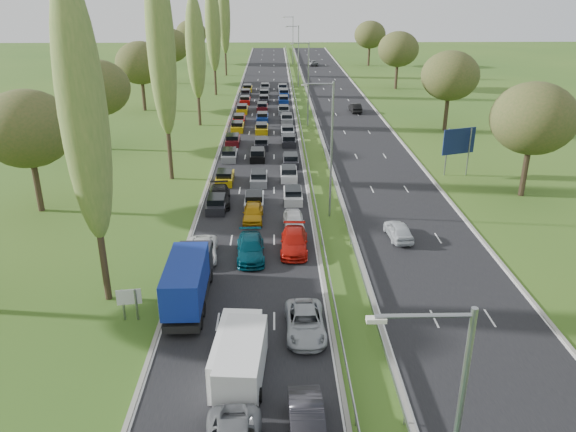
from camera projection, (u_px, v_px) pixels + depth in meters
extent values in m
plane|color=#2F581B|center=(307.00, 123.00, 84.80)|extent=(260.00, 260.00, 0.00)
cube|color=black|center=(263.00, 120.00, 86.96)|extent=(10.50, 215.00, 0.04)
cube|color=black|center=(349.00, 119.00, 87.25)|extent=(10.50, 215.00, 0.04)
cube|color=gray|center=(299.00, 116.00, 86.87)|extent=(0.06, 215.00, 0.32)
cube|color=gray|center=(314.00, 116.00, 86.92)|extent=(0.06, 215.00, 0.32)
cylinder|color=gray|center=(331.00, 152.00, 48.31)|extent=(0.18, 0.18, 12.00)
cylinder|color=gray|center=(308.00, 85.00, 80.66)|extent=(0.18, 0.18, 12.00)
cylinder|color=gray|center=(298.00, 56.00, 113.02)|extent=(0.18, 0.18, 12.00)
cylinder|color=gray|center=(293.00, 41.00, 145.37)|extent=(0.18, 0.18, 12.00)
cylinder|color=#2D2116|center=(102.00, 250.00, 35.94)|extent=(0.44, 0.44, 7.20)
ellipsoid|color=#557431|center=(83.00, 113.00, 32.58)|extent=(2.80, 2.80, 16.00)
cylinder|color=#2D2116|center=(169.00, 143.00, 58.91)|extent=(0.44, 0.44, 7.92)
ellipsoid|color=#557431|center=(161.00, 47.00, 55.22)|extent=(2.80, 2.80, 17.60)
cylinder|color=#2D2116|center=(199.00, 103.00, 82.29)|extent=(0.44, 0.44, 6.48)
ellipsoid|color=#557431|center=(195.00, 47.00, 79.27)|extent=(2.80, 2.80, 14.40)
cylinder|color=#2D2116|center=(215.00, 76.00, 105.26)|extent=(0.44, 0.44, 7.20)
ellipsoid|color=#557431|center=(213.00, 26.00, 101.91)|extent=(2.80, 2.80, 16.00)
cylinder|color=#2D2116|center=(226.00, 58.00, 128.23)|extent=(0.44, 0.44, 7.92)
ellipsoid|color=#557431|center=(224.00, 13.00, 124.55)|extent=(2.80, 2.80, 17.60)
cylinder|color=#2D2116|center=(37.00, 186.00, 50.95)|extent=(0.56, 0.56, 4.84)
ellipsoid|color=#38471E|center=(27.00, 129.00, 48.94)|extent=(8.00, 8.00, 6.80)
cylinder|color=#2D2116|center=(103.00, 130.00, 70.36)|extent=(0.56, 0.56, 4.84)
ellipsoid|color=#38471E|center=(97.00, 88.00, 68.35)|extent=(8.00, 8.00, 6.80)
cylinder|color=#2D2116|center=(144.00, 96.00, 92.54)|extent=(0.56, 0.56, 4.84)
ellipsoid|color=#38471E|center=(140.00, 63.00, 90.53)|extent=(8.00, 8.00, 6.80)
cylinder|color=#2D2116|center=(172.00, 72.00, 118.43)|extent=(0.56, 0.56, 4.84)
ellipsoid|color=#38471E|center=(170.00, 46.00, 116.41)|extent=(8.00, 8.00, 6.80)
cylinder|color=#2D2116|center=(192.00, 54.00, 148.01)|extent=(0.56, 0.56, 4.84)
ellipsoid|color=#38471E|center=(191.00, 33.00, 145.99)|extent=(8.00, 8.00, 6.80)
cylinder|color=#2D2116|center=(525.00, 172.00, 54.72)|extent=(0.56, 0.56, 4.84)
ellipsoid|color=#38471E|center=(534.00, 118.00, 52.71)|extent=(8.00, 8.00, 6.80)
cylinder|color=#2D2116|center=(446.00, 113.00, 79.68)|extent=(0.56, 0.56, 4.84)
ellipsoid|color=#38471E|center=(450.00, 76.00, 77.66)|extent=(8.00, 8.00, 6.80)
cylinder|color=#2D2116|center=(396.00, 76.00, 112.03)|extent=(0.56, 0.56, 4.84)
ellipsoid|color=#38471E|center=(398.00, 49.00, 110.02)|extent=(8.00, 8.00, 6.80)
cylinder|color=#2D2116|center=(369.00, 56.00, 144.38)|extent=(0.56, 0.56, 4.84)
ellipsoid|color=#38471E|center=(370.00, 35.00, 142.37)|extent=(8.00, 8.00, 6.80)
cube|color=black|center=(217.00, 205.00, 51.96)|extent=(1.75, 4.00, 0.80)
cube|color=#BF990C|center=(225.00, 179.00, 59.06)|extent=(1.75, 4.00, 0.80)
cube|color=slate|center=(230.00, 156.00, 66.85)|extent=(1.75, 4.00, 0.80)
cube|color=#590F14|center=(233.00, 141.00, 73.25)|extent=(1.75, 4.00, 0.80)
cube|color=#BF990C|center=(238.00, 128.00, 80.21)|extent=(1.75, 4.00, 0.80)
cube|color=#A50C0A|center=(239.00, 120.00, 84.69)|extent=(1.75, 4.00, 0.80)
cube|color=#BF990C|center=(242.00, 110.00, 91.50)|extent=(1.75, 4.00, 0.80)
cube|color=#A50C0A|center=(245.00, 101.00, 98.66)|extent=(1.75, 4.00, 0.80)
cube|color=black|center=(246.00, 94.00, 104.90)|extent=(1.75, 4.00, 0.80)
cube|color=#BF990C|center=(248.00, 89.00, 110.07)|extent=(1.75, 4.00, 0.80)
cube|color=#B2B7BC|center=(254.00, 202.00, 52.76)|extent=(1.75, 4.00, 0.80)
cube|color=slate|center=(259.00, 179.00, 58.86)|extent=(1.75, 4.00, 0.80)
cube|color=black|center=(258.00, 156.00, 66.93)|extent=(1.75, 4.00, 0.80)
cube|color=black|center=(262.00, 145.00, 71.67)|extent=(1.75, 4.00, 0.80)
cube|color=#BF990C|center=(262.00, 129.00, 79.21)|extent=(1.75, 4.00, 0.80)
cube|color=navy|center=(263.00, 118.00, 85.93)|extent=(1.75, 4.00, 0.80)
cube|color=#590F14|center=(262.00, 108.00, 93.11)|extent=(1.75, 4.00, 0.80)
cube|color=black|center=(264.00, 100.00, 99.39)|extent=(1.75, 4.00, 0.80)
cube|color=black|center=(264.00, 94.00, 104.54)|extent=(1.75, 4.00, 0.80)
cube|color=slate|center=(265.00, 88.00, 111.42)|extent=(1.75, 4.00, 0.80)
cube|color=silver|center=(293.00, 196.00, 54.08)|extent=(1.75, 4.00, 0.80)
cube|color=silver|center=(289.00, 175.00, 60.28)|extent=(1.75, 4.00, 0.80)
cube|color=black|center=(291.00, 161.00, 64.85)|extent=(1.75, 4.00, 0.80)
cube|color=black|center=(289.00, 141.00, 73.08)|extent=(1.75, 4.00, 0.80)
cube|color=#B2B7BC|center=(288.00, 132.00, 77.87)|extent=(1.75, 4.00, 0.80)
cube|color=slate|center=(287.00, 119.00, 85.12)|extent=(1.75, 4.00, 0.80)
cube|color=slate|center=(284.00, 111.00, 90.86)|extent=(1.75, 4.00, 0.80)
cube|color=navy|center=(283.00, 101.00, 98.98)|extent=(1.75, 4.00, 0.80)
cube|color=navy|center=(284.00, 94.00, 105.05)|extent=(1.75, 4.00, 0.80)
cube|color=#B2B7BC|center=(283.00, 89.00, 110.55)|extent=(1.75, 4.00, 0.80)
imported|color=silver|center=(203.00, 250.00, 42.62)|extent=(2.52, 4.83, 1.30)
imported|color=black|center=(219.00, 196.00, 53.21)|extent=(2.50, 5.31, 1.50)
imported|color=#043948|center=(251.00, 248.00, 42.65)|extent=(2.34, 5.23, 1.49)
imported|color=#C48C0D|center=(253.00, 213.00, 49.40)|extent=(1.76, 4.29, 1.46)
imported|color=black|center=(307.00, 422.00, 25.65)|extent=(1.72, 4.59, 1.50)
imported|color=#A4A9AE|center=(305.00, 323.00, 33.34)|extent=(2.39, 5.03, 1.39)
imported|color=#B0130A|center=(294.00, 242.00, 43.74)|extent=(2.30, 5.22, 1.49)
imported|color=white|center=(294.00, 221.00, 47.62)|extent=(1.85, 4.34, 1.46)
imported|color=silver|center=(398.00, 230.00, 45.87)|extent=(1.99, 4.31, 1.43)
imported|color=black|center=(355.00, 108.00, 91.70)|extent=(1.76, 4.44, 1.44)
imported|color=slate|center=(313.00, 63.00, 145.33)|extent=(2.60, 5.01, 1.35)
cube|color=black|center=(190.00, 294.00, 36.39)|extent=(2.20, 8.23, 0.50)
cube|color=navy|center=(186.00, 280.00, 34.83)|extent=(2.29, 6.22, 2.28)
cube|color=silver|center=(178.00, 306.00, 31.99)|extent=(2.23, 0.06, 2.18)
cube|color=black|center=(195.00, 261.00, 38.94)|extent=(2.23, 2.01, 2.20)
cylinder|color=black|center=(196.00, 276.00, 39.16)|extent=(1.92, 1.00, 1.00)
cylinder|color=black|center=(183.00, 322.00, 33.77)|extent=(1.92, 1.00, 1.00)
cube|color=white|center=(237.00, 354.00, 29.73)|extent=(2.20, 5.50, 2.20)
cube|color=black|center=(239.00, 330.00, 32.01)|extent=(2.15, 0.88, 1.76)
cylinder|color=black|center=(223.00, 347.00, 31.64)|extent=(0.28, 0.75, 0.75)
cylinder|color=black|center=(254.00, 388.00, 28.42)|extent=(0.28, 0.75, 0.75)
cube|color=silver|center=(242.00, 360.00, 29.24)|extent=(2.20, 5.51, 2.20)
cube|color=black|center=(244.00, 335.00, 31.52)|extent=(2.15, 0.88, 1.76)
cylinder|color=black|center=(227.00, 353.00, 31.14)|extent=(0.28, 0.75, 0.75)
cylinder|color=black|center=(259.00, 395.00, 27.93)|extent=(0.28, 0.75, 0.75)
cylinder|color=gray|center=(123.00, 305.00, 34.57)|extent=(0.16, 0.16, 2.10)
cylinder|color=gray|center=(136.00, 305.00, 34.58)|extent=(0.16, 0.16, 2.10)
cube|color=silver|center=(129.00, 297.00, 34.37)|extent=(1.50, 0.32, 1.00)
cylinder|color=gray|center=(447.00, 152.00, 60.59)|extent=(0.16, 0.16, 5.20)
cylinder|color=gray|center=(469.00, 152.00, 60.64)|extent=(0.16, 0.16, 5.20)
cube|color=navy|center=(459.00, 141.00, 60.15)|extent=(3.81, 1.42, 2.80)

